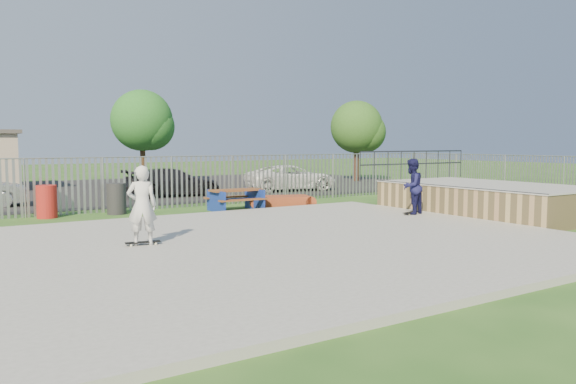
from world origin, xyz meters
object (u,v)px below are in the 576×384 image
car_dark (173,182)px  tree_right (357,127)px  picnic_table (236,200)px  trash_bin_grey (116,199)px  skater_navy (412,186)px  tree_mid (142,121)px  skater_white (142,205)px  funbox (281,202)px  car_white (291,178)px  trash_bin_red (47,202)px

car_dark → tree_right: tree_right is taller
picnic_table → trash_bin_grey: trash_bin_grey is taller
picnic_table → skater_navy: (3.93, -5.06, 0.66)m
tree_right → skater_navy: (-10.29, -15.33, -2.47)m
tree_mid → skater_white: tree_mid is taller
tree_mid → trash_bin_grey: bearing=-111.7°
funbox → car_white: size_ratio=0.50×
funbox → trash_bin_red: 8.48m
funbox → skater_white: size_ratio=1.30×
funbox → skater_white: 9.61m
trash_bin_grey → tree_mid: tree_mid is taller
skater_white → trash_bin_grey: bearing=-82.2°
picnic_table → tree_right: tree_right is taller
funbox → skater_white: skater_white is taller
trash_bin_red → skater_white: (0.84, -7.46, 0.52)m
tree_right → skater_white: 25.49m
funbox → tree_mid: 15.59m
skater_white → car_white: bearing=-115.8°
funbox → car_white: (4.44, 6.12, 0.47)m
car_white → trash_bin_red: bearing=120.4°
funbox → skater_white: (-7.50, -5.95, 0.86)m
trash_bin_grey → skater_white: bearing=-101.1°
car_white → tree_mid: bearing=39.6°
trash_bin_red → skater_navy: bearing=-33.5°
tree_mid → skater_white: (-6.95, -21.09, -2.80)m
trash_bin_red → car_dark: (6.37, 4.94, 0.12)m
skater_navy → tree_right: bearing=-141.0°
trash_bin_grey → car_white: (10.52, 4.86, 0.14)m
skater_white → skater_navy: bearing=-156.6°
picnic_table → skater_white: 7.96m
skater_navy → trash_bin_grey: bearing=-56.4°
tree_right → skater_navy: bearing=-123.9°
trash_bin_grey → car_dark: 6.62m
tree_right → tree_mid: bearing=158.4°
tree_right → skater_navy: size_ratio=2.85×
picnic_table → skater_navy: skater_navy is taller
trash_bin_grey → skater_white: skater_white is taller
car_white → skater_navy: bearing=177.7°
tree_right → picnic_table: bearing=-144.2°
car_dark → tree_mid: size_ratio=0.79×
trash_bin_red → skater_white: bearing=-83.6°
trash_bin_red → car_dark: bearing=37.8°
car_dark → car_white: (6.41, -0.33, 0.01)m
trash_bin_grey → tree_right: bearing=25.9°
funbox → tree_right: tree_right is taller
picnic_table → tree_right: (14.22, 10.27, 3.14)m
car_white → tree_right: bearing=-52.0°
car_white → skater_navy: 11.64m
trash_bin_grey → tree_right: size_ratio=0.21×
trash_bin_red → trash_bin_grey: size_ratio=1.01×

